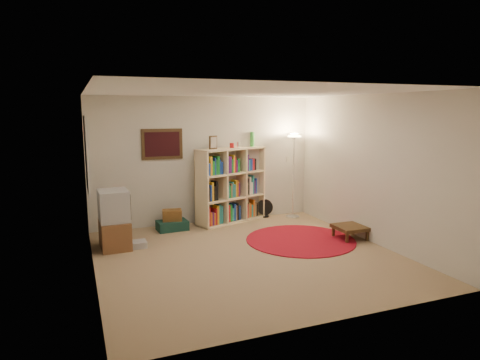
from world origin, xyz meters
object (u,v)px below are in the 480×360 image
at_px(floor_fan, 265,208).
at_px(tv_stand, 114,220).
at_px(side_table, 350,228).
at_px(floor_lamp, 294,148).
at_px(suitcase, 172,225).
at_px(bookshelf, 230,186).

relative_size(floor_fan, tv_stand, 0.40).
height_order(tv_stand, side_table, tv_stand).
distance_m(floor_lamp, floor_fan, 1.40).
distance_m(floor_lamp, tv_stand, 3.88).
bearing_deg(tv_stand, floor_fan, 14.98).
distance_m(tv_stand, suitcase, 1.35).
bearing_deg(tv_stand, floor_lamp, 9.08).
height_order(floor_fan, side_table, floor_fan).
bearing_deg(suitcase, bookshelf, 4.96).
bearing_deg(side_table, tv_stand, 165.58).
bearing_deg(side_table, floor_lamp, 97.07).
distance_m(floor_fan, suitcase, 2.06).
height_order(bookshelf, suitcase, bookshelf).
xyz_separation_m(floor_fan, side_table, (0.75, -1.96, 0.01)).
distance_m(bookshelf, tv_stand, 2.50).
bearing_deg(floor_lamp, side_table, -82.93).
height_order(floor_lamp, tv_stand, floor_lamp).
relative_size(bookshelf, floor_lamp, 1.02).
relative_size(floor_fan, suitcase, 0.66).
xyz_separation_m(bookshelf, suitcase, (-1.23, -0.18, -0.64)).
relative_size(tv_stand, suitcase, 1.65).
distance_m(tv_stand, side_table, 4.02).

